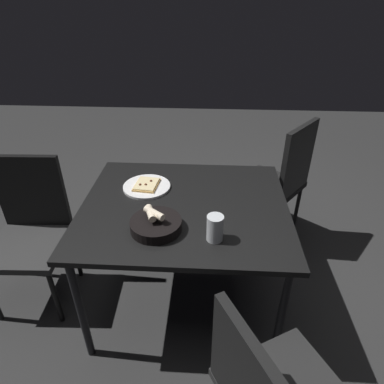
# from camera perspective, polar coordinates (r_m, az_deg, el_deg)

# --- Properties ---
(ground) EXTENTS (8.00, 8.00, 0.00)m
(ground) POSITION_cam_1_polar(r_m,az_deg,el_deg) (2.32, -1.05, -17.58)
(ground) COLOR #2C2C2C
(dining_table) EXTENTS (1.13, 0.96, 0.74)m
(dining_table) POSITION_cam_1_polar(r_m,az_deg,el_deg) (1.85, -1.25, -3.69)
(dining_table) COLOR black
(dining_table) RESTS_ON ground
(pizza_plate) EXTENTS (0.28, 0.28, 0.04)m
(pizza_plate) POSITION_cam_1_polar(r_m,az_deg,el_deg) (1.98, -7.77, 1.02)
(pizza_plate) COLOR white
(pizza_plate) RESTS_ON dining_table
(bread_basket) EXTENTS (0.25, 0.25, 0.11)m
(bread_basket) POSITION_cam_1_polar(r_m,az_deg,el_deg) (1.63, -6.29, -5.46)
(bread_basket) COLOR black
(bread_basket) RESTS_ON dining_table
(beer_glass) EXTENTS (0.08, 0.08, 0.13)m
(beer_glass) POSITION_cam_1_polar(r_m,az_deg,el_deg) (1.55, 3.95, -6.43)
(beer_glass) COLOR silver
(beer_glass) RESTS_ON dining_table
(chair_near) EXTENTS (0.46, 0.46, 0.93)m
(chair_near) POSITION_cam_1_polar(r_m,az_deg,el_deg) (2.26, -26.02, -5.02)
(chair_near) COLOR #2D2D2D
(chair_near) RESTS_ON ground
(chair_spare) EXTENTS (0.62, 0.62, 0.98)m
(chair_spare) POSITION_cam_1_polar(r_m,az_deg,el_deg) (2.56, 14.89, 2.48)
(chair_spare) COLOR black
(chair_spare) RESTS_ON ground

